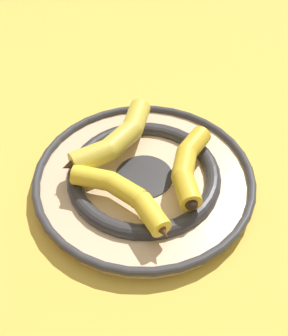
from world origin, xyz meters
TOP-DOWN VIEW (x-y plane):
  - ground_plane at (0.00, 0.00)m, footprint 2.80×2.80m
  - decorative_bowl at (0.03, -0.02)m, footprint 0.35×0.35m
  - banana_a at (0.09, -0.04)m, footprint 0.08×0.20m
  - banana_b at (-0.03, -0.05)m, footprint 0.08×0.17m
  - banana_c at (0.02, 0.05)m, footprint 0.19×0.07m

SIDE VIEW (x-z plane):
  - ground_plane at x=0.00m, z-range 0.00..0.00m
  - decorative_bowl at x=0.03m, z-range 0.00..0.03m
  - banana_c at x=0.02m, z-range 0.03..0.06m
  - banana_b at x=-0.03m, z-range 0.03..0.07m
  - banana_a at x=0.09m, z-range 0.03..0.07m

